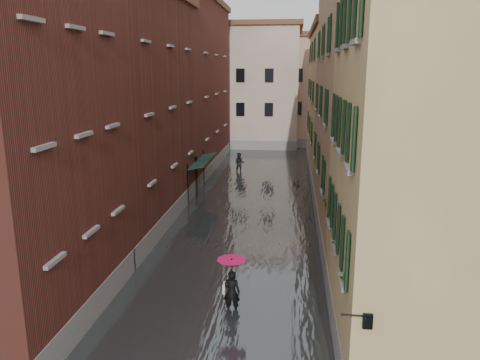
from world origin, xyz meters
The scene contains 15 objects.
ground centered at (0.00, 0.00, 0.00)m, with size 120.00×120.00×0.00m, color #515154.
floodwater centered at (0.00, 13.00, 0.10)m, with size 10.00×60.00×0.20m, color #424749.
building_left_mid centered at (-7.00, 9.00, 6.25)m, with size 6.00×14.00×12.50m, color #55291A.
building_left_far centered at (-7.00, 24.00, 7.00)m, with size 6.00×16.00×14.00m, color brown.
building_right_near centered at (7.00, -2.00, 5.75)m, with size 6.00×8.00×11.50m, color #977D4E.
building_right_mid centered at (7.00, 9.00, 6.50)m, with size 6.00×14.00×13.00m, color #977D5B.
building_right_far centered at (7.00, 24.00, 5.75)m, with size 6.00×16.00×11.50m, color #977D4E.
building_end_cream centered at (-3.00, 38.00, 6.50)m, with size 12.00×9.00×13.00m, color beige.
building_end_pink centered at (6.00, 40.00, 6.00)m, with size 10.00×9.00×12.00m, color tan.
awning_near centered at (-3.49, 13.63, 2.46)m, with size 1.09×2.88×2.80m.
awning_far centered at (-3.49, 16.10, 2.47)m, with size 1.09×2.98×2.80m.
wall_lantern centered at (4.33, -6.00, 3.01)m, with size 0.71×0.22×0.35m.
window_planters centered at (4.12, 0.47, 3.51)m, with size 0.59×10.65×0.84m.
pedestrian_main centered at (0.53, -0.69, 1.31)m, with size 1.06×1.06×2.06m.
pedestrian_far centered at (-1.84, 22.53, 0.89)m, with size 0.86×0.67×1.77m, color black.
Camera 1 is at (2.55, -15.89, 8.55)m, focal length 35.00 mm.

